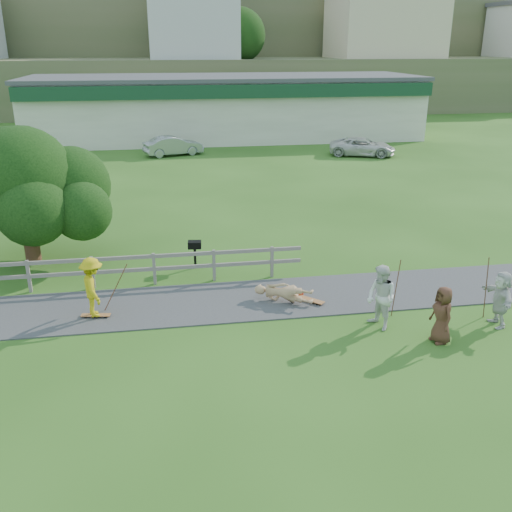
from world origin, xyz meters
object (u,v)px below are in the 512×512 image
at_px(tree, 25,200).
at_px(bbq, 195,255).
at_px(spectator_c, 442,315).
at_px(skater_fallen, 284,293).
at_px(car_white, 362,147).
at_px(spectator_d, 500,299).
at_px(spectator_a, 381,298).
at_px(skater_rider, 93,290).
at_px(car_silver, 173,146).

bearing_deg(tree, bbq, -16.27).
bearing_deg(spectator_c, bbq, -143.70).
bearing_deg(skater_fallen, bbq, 66.32).
bearing_deg(bbq, skater_fallen, -47.74).
relative_size(spectator_c, car_white, 0.34).
height_order(spectator_d, car_white, spectator_d).
xyz_separation_m(spectator_a, spectator_d, (3.41, -0.39, -0.11)).
bearing_deg(spectator_d, spectator_c, -67.34).
bearing_deg(skater_rider, car_white, -51.21).
bearing_deg(spectator_d, bbq, -119.83).
distance_m(skater_rider, spectator_c, 9.81).
bearing_deg(tree, spectator_c, -34.27).
bearing_deg(skater_fallen, spectator_c, -100.34).
bearing_deg(spectator_a, skater_rider, -122.83).
distance_m(spectator_d, bbq, 10.15).
relative_size(tree, bbq, 5.81).
xyz_separation_m(skater_rider, bbq, (3.16, 3.55, -0.39)).
height_order(spectator_a, bbq, spectator_a).
xyz_separation_m(car_white, tree, (-19.20, -18.37, 1.68)).
height_order(skater_fallen, spectator_c, spectator_c).
distance_m(skater_fallen, spectator_c, 4.82).
xyz_separation_m(spectator_d, tree, (-14.17, 7.60, 1.51)).
xyz_separation_m(spectator_c, car_silver, (-6.32, 28.95, -0.11)).
relative_size(spectator_c, car_silver, 0.38).
height_order(spectator_a, spectator_c, spectator_a).
xyz_separation_m(spectator_a, spectator_c, (1.33, -1.02, -0.14)).
bearing_deg(skater_rider, car_silver, -23.02).
xyz_separation_m(car_silver, bbq, (0.13, -22.43, -0.18)).
height_order(skater_fallen, bbq, bbq).
xyz_separation_m(spectator_a, car_silver, (-4.99, 27.93, -0.25)).
xyz_separation_m(spectator_c, bbq, (-6.19, 6.52, -0.29)).
bearing_deg(spectator_d, car_silver, -157.87).
distance_m(spectator_d, car_white, 26.46).
distance_m(spectator_c, car_silver, 29.63).
bearing_deg(bbq, car_silver, 96.17).
bearing_deg(tree, spectator_a, -33.85).
bearing_deg(spectator_a, tree, -143.02).
distance_m(spectator_c, car_white, 27.55).
bearing_deg(tree, spectator_d, -28.22).
relative_size(skater_fallen, spectator_a, 0.98).
xyz_separation_m(skater_fallen, bbq, (-2.52, 3.42, 0.17)).
bearing_deg(tree, car_silver, 74.43).
bearing_deg(spectator_c, tree, -131.49).
distance_m(skater_rider, car_white, 28.80).
bearing_deg(skater_fallen, skater_rider, 121.18).
relative_size(skater_rider, spectator_a, 0.95).
height_order(car_white, bbq, car_white).
bearing_deg(skater_rider, tree, 11.15).
xyz_separation_m(skater_fallen, spectator_d, (5.74, -2.46, 0.49)).
bearing_deg(car_silver, spectator_a, 173.45).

